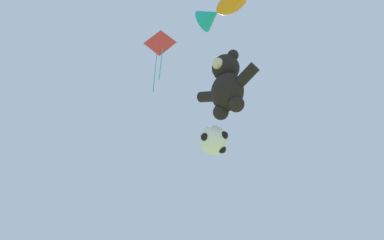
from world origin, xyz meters
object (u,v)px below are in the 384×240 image
(diamond_kite, at_px, (160,46))
(soccer_ball_kite, at_px, (214,140))
(teddy_bear_kite, at_px, (227,84))
(fish_kite_tangerine, at_px, (221,10))

(diamond_kite, bearing_deg, soccer_ball_kite, -2.67)
(teddy_bear_kite, relative_size, diamond_kite, 0.70)
(teddy_bear_kite, bearing_deg, soccer_ball_kite, 171.58)
(teddy_bear_kite, bearing_deg, diamond_kite, 176.24)
(teddy_bear_kite, bearing_deg, fish_kite_tangerine, -57.76)
(fish_kite_tangerine, xyz_separation_m, diamond_kite, (-3.90, 0.65, 1.45))
(teddy_bear_kite, distance_m, diamond_kite, 5.67)
(soccer_ball_kite, bearing_deg, diamond_kite, 177.33)
(fish_kite_tangerine, height_order, diamond_kite, diamond_kite)
(fish_kite_tangerine, bearing_deg, diamond_kite, 170.57)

